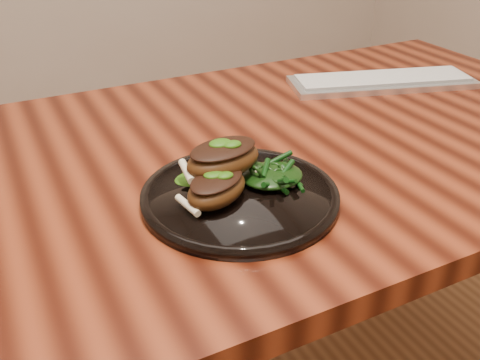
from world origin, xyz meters
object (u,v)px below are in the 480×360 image
object	(u,v)px
plate	(240,196)
greens_heap	(272,172)
desk	(229,191)
lamb_chop_front	(216,187)
keyboard	(382,81)

from	to	relation	value
plate	greens_heap	world-z (taller)	greens_heap
desk	plate	world-z (taller)	plate
desk	lamb_chop_front	size ratio (longest dim) A/B	13.16
greens_heap	lamb_chop_front	bearing A→B (deg)	-171.02
desk	plate	distance (m)	0.19
desk	plate	size ratio (longest dim) A/B	5.65
desk	lamb_chop_front	distance (m)	0.23
lamb_chop_front	keyboard	size ratio (longest dim) A/B	0.28
plate	greens_heap	size ratio (longest dim) A/B	3.06
lamb_chop_front	keyboard	bearing A→B (deg)	29.22
plate	keyboard	bearing A→B (deg)	30.30
lamb_chop_front	plate	bearing A→B (deg)	13.98
keyboard	lamb_chop_front	bearing A→B (deg)	-150.78
lamb_chop_front	greens_heap	bearing A→B (deg)	8.98
plate	lamb_chop_front	xyz separation A→B (m)	(-0.04, -0.01, 0.03)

